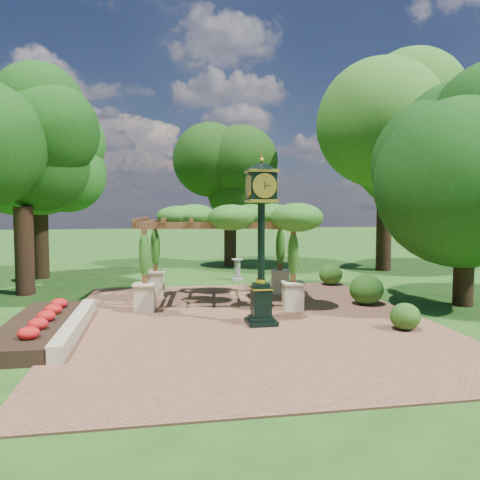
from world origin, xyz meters
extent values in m
plane|color=#1E4714|center=(0.00, 0.00, 0.00)|extent=(120.00, 120.00, 0.00)
cube|color=brown|center=(0.00, 1.00, 0.02)|extent=(10.00, 12.00, 0.04)
cube|color=#C6B793|center=(-4.60, 0.50, 0.20)|extent=(0.35, 5.00, 0.40)
cube|color=red|center=(-5.50, 0.50, 0.18)|extent=(1.50, 5.00, 0.36)
cube|color=black|center=(0.23, 0.50, 0.10)|extent=(0.80, 0.80, 0.12)
cube|color=black|center=(0.23, 0.50, 0.63)|extent=(0.50, 0.50, 0.88)
cube|color=gold|center=(0.23, 0.50, 1.02)|extent=(0.56, 0.56, 0.04)
cylinder|color=black|center=(0.23, 0.50, 2.30)|extent=(0.20, 0.20, 2.26)
cube|color=black|center=(0.23, 0.50, 3.77)|extent=(0.70, 0.70, 0.69)
cylinder|color=beige|center=(0.24, 0.15, 3.77)|extent=(0.59, 0.04, 0.59)
cone|color=black|center=(0.23, 0.50, 4.31)|extent=(0.90, 0.90, 0.25)
sphere|color=gold|center=(0.23, 0.50, 4.46)|extent=(0.14, 0.14, 0.14)
cube|color=beige|center=(-2.92, 2.62, 0.45)|extent=(0.65, 0.65, 0.82)
cube|color=brown|center=(-2.92, 2.62, 1.75)|extent=(0.16, 0.16, 1.68)
cube|color=beige|center=(1.60, 2.11, 0.45)|extent=(0.65, 0.65, 0.82)
cube|color=brown|center=(1.60, 2.11, 1.75)|extent=(0.16, 0.16, 1.68)
cube|color=beige|center=(-2.61, 5.33, 0.45)|extent=(0.65, 0.65, 0.82)
cube|color=brown|center=(-2.61, 5.33, 1.75)|extent=(0.16, 0.16, 1.68)
cube|color=beige|center=(1.91, 4.82, 0.45)|extent=(0.65, 0.65, 0.82)
cube|color=brown|center=(1.91, 4.82, 1.75)|extent=(0.16, 0.16, 1.68)
cube|color=brown|center=(-0.66, 2.37, 2.66)|extent=(5.26, 0.71, 0.20)
cube|color=brown|center=(-0.35, 5.08, 2.66)|extent=(5.26, 0.71, 0.20)
ellipsoid|color=#265E1B|center=(-0.51, 3.72, 2.91)|extent=(5.61, 3.84, 0.91)
cube|color=gray|center=(0.92, 8.46, 0.05)|extent=(0.60, 0.60, 0.10)
cylinder|color=gray|center=(0.92, 8.46, 0.48)|extent=(0.31, 0.31, 0.86)
cylinder|color=gray|center=(0.92, 8.46, 0.92)|extent=(0.57, 0.57, 0.05)
ellipsoid|color=#254E16|center=(3.79, -0.71, 0.39)|extent=(0.82, 0.82, 0.70)
ellipsoid|color=#255518|center=(4.19, 2.46, 0.54)|extent=(1.31, 1.31, 0.99)
ellipsoid|color=#2B5919|center=(4.45, 6.36, 0.47)|extent=(0.98, 0.98, 0.85)
cylinder|color=#331E14|center=(-7.35, 6.43, 1.62)|extent=(0.68, 0.68, 3.24)
ellipsoid|color=#143F0F|center=(-7.35, 6.43, 5.80)|extent=(4.13, 4.13, 5.11)
cylinder|color=black|center=(-7.75, 10.55, 1.64)|extent=(0.68, 0.68, 3.28)
ellipsoid|color=#215C1A|center=(-7.75, 10.55, 5.88)|extent=(4.22, 4.22, 5.19)
cylinder|color=black|center=(1.34, 13.33, 1.32)|extent=(0.66, 0.66, 2.65)
ellipsoid|color=#15360D|center=(1.34, 13.33, 4.74)|extent=(4.36, 4.36, 4.18)
cylinder|color=black|center=(8.81, 10.39, 1.95)|extent=(0.75, 0.75, 3.91)
ellipsoid|color=#2E611B|center=(8.81, 10.39, 7.00)|extent=(5.72, 5.72, 6.17)
cylinder|color=#302013|center=(7.32, 1.93, 1.41)|extent=(0.64, 0.64, 2.82)
ellipsoid|color=#11390E|center=(7.32, 1.93, 5.05)|extent=(4.78, 4.78, 4.45)
camera|label=1|loc=(-2.48, -11.74, 3.21)|focal=35.00mm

